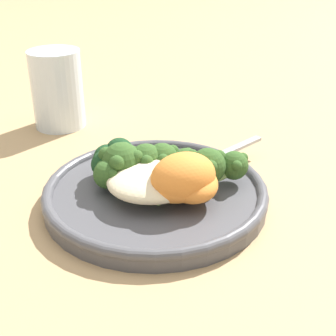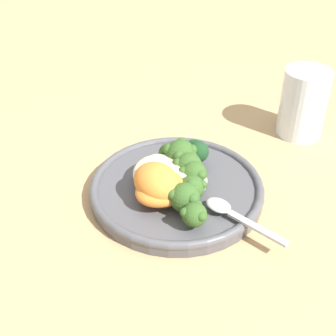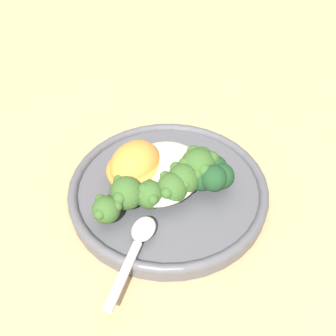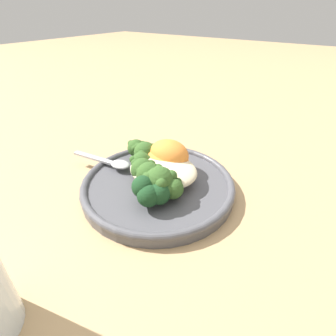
# 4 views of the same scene
# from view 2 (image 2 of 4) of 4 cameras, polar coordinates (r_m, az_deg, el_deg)

# --- Properties ---
(ground_plane) EXTENTS (4.00, 4.00, 0.00)m
(ground_plane) POSITION_cam_2_polar(r_m,az_deg,el_deg) (0.65, -0.41, -3.08)
(ground_plane) COLOR tan
(plate) EXTENTS (0.24, 0.24, 0.02)m
(plate) POSITION_cam_2_polar(r_m,az_deg,el_deg) (0.64, 1.06, -2.52)
(plate) COLOR #4C4C51
(plate) RESTS_ON ground_plane
(quinoa_mound) EXTENTS (0.11, 0.09, 0.03)m
(quinoa_mound) POSITION_cam_2_polar(r_m,az_deg,el_deg) (0.62, -0.08, -1.17)
(quinoa_mound) COLOR beige
(quinoa_mound) RESTS_ON plate
(broccoli_stalk_0) EXTENTS (0.12, 0.04, 0.03)m
(broccoli_stalk_0) POSITION_cam_2_polar(r_m,az_deg,el_deg) (0.58, 2.12, -4.80)
(broccoli_stalk_0) COLOR #8EB25B
(broccoli_stalk_0) RESTS_ON plate
(broccoli_stalk_1) EXTENTS (0.09, 0.04, 0.04)m
(broccoli_stalk_1) POSITION_cam_2_polar(r_m,az_deg,el_deg) (0.59, 1.58, -3.35)
(broccoli_stalk_1) COLOR #8EB25B
(broccoli_stalk_1) RESTS_ON plate
(broccoli_stalk_2) EXTENTS (0.09, 0.05, 0.03)m
(broccoli_stalk_2) POSITION_cam_2_polar(r_m,az_deg,el_deg) (0.61, 1.78, -2.16)
(broccoli_stalk_2) COLOR #8EB25B
(broccoli_stalk_2) RESTS_ON plate
(broccoli_stalk_3) EXTENTS (0.07, 0.08, 0.04)m
(broccoli_stalk_3) POSITION_cam_2_polar(r_m,az_deg,el_deg) (0.62, 2.54, -0.87)
(broccoli_stalk_3) COLOR #8EB25B
(broccoli_stalk_3) RESTS_ON plate
(broccoli_stalk_4) EXTENTS (0.05, 0.09, 0.04)m
(broccoli_stalk_4) POSITION_cam_2_polar(r_m,az_deg,el_deg) (0.63, 1.79, -0.10)
(broccoli_stalk_4) COLOR #8EB25B
(broccoli_stalk_4) RESTS_ON plate
(broccoli_stalk_5) EXTENTS (0.04, 0.09, 0.04)m
(broccoli_stalk_5) POSITION_cam_2_polar(r_m,az_deg,el_deg) (0.65, 1.27, 1.42)
(broccoli_stalk_5) COLOR #8EB25B
(broccoli_stalk_5) RESTS_ON plate
(broccoli_stalk_6) EXTENTS (0.06, 0.08, 0.03)m
(broccoli_stalk_6) POSITION_cam_2_polar(r_m,az_deg,el_deg) (0.65, -0.24, 0.99)
(broccoli_stalk_6) COLOR #8EB25B
(broccoli_stalk_6) RESTS_ON plate
(sweet_potato_chunk_0) EXTENTS (0.08, 0.08, 0.03)m
(sweet_potato_chunk_0) POSITION_cam_2_polar(r_m,az_deg,el_deg) (0.59, -0.82, -2.83)
(sweet_potato_chunk_0) COLOR orange
(sweet_potato_chunk_0) RESTS_ON plate
(sweet_potato_chunk_1) EXTENTS (0.09, 0.08, 0.03)m
(sweet_potato_chunk_1) POSITION_cam_2_polar(r_m,az_deg,el_deg) (0.60, -0.90, -2.10)
(sweet_potato_chunk_1) COLOR orange
(sweet_potato_chunk_1) RESTS_ON plate
(sweet_potato_chunk_2) EXTENTS (0.07, 0.06, 0.05)m
(sweet_potato_chunk_2) POSITION_cam_2_polar(r_m,az_deg,el_deg) (0.59, -1.36, -1.78)
(sweet_potato_chunk_2) COLOR orange
(sweet_potato_chunk_2) RESTS_ON plate
(kale_tuft) EXTENTS (0.05, 0.06, 0.04)m
(kale_tuft) POSITION_cam_2_polar(r_m,az_deg,el_deg) (0.66, 2.65, 1.85)
(kale_tuft) COLOR #193D1E
(kale_tuft) RESTS_ON plate
(spoon) EXTENTS (0.12, 0.03, 0.01)m
(spoon) POSITION_cam_2_polar(r_m,az_deg,el_deg) (0.59, 7.43, -5.26)
(spoon) COLOR #B7B7BC
(spoon) RESTS_ON plate
(water_glass) EXTENTS (0.07, 0.07, 0.11)m
(water_glass) POSITION_cam_2_polar(r_m,az_deg,el_deg) (0.78, 16.16, 7.61)
(water_glass) COLOR silver
(water_glass) RESTS_ON ground_plane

